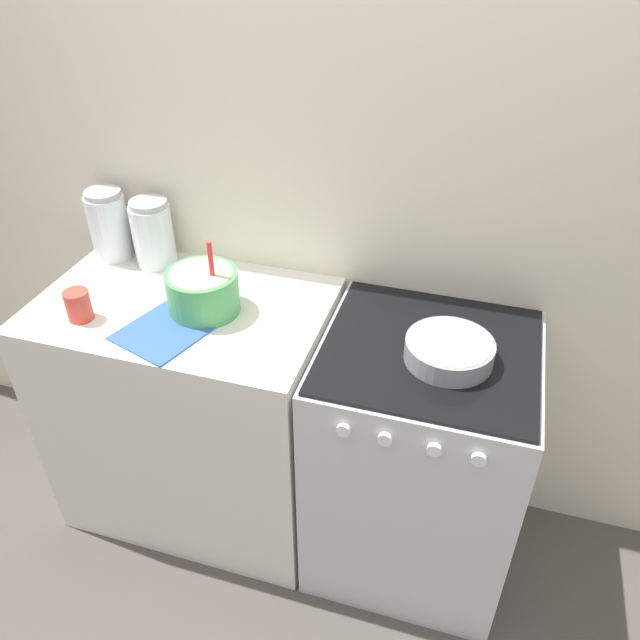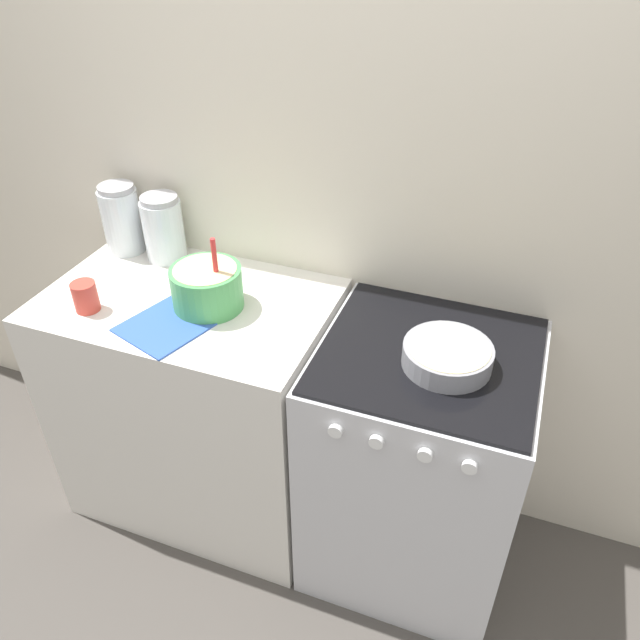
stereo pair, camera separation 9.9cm
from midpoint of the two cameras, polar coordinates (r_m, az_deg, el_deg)
ground_plane at (r=2.42m, az=-1.47°, el=-23.38°), size 12.00×12.00×0.00m
wall_back at (r=2.06m, az=4.77°, el=10.25°), size 4.90×0.05×2.40m
countertop_cabinet at (r=2.38m, az=-9.63°, el=-7.59°), size 0.95×0.62×0.94m
stove at (r=2.18m, az=10.06°, el=-12.75°), size 0.65×0.64×0.94m
mixing_bowl at (r=2.00m, az=-8.92°, el=3.14°), size 0.23×0.23×0.25m
baking_pan at (r=1.80m, az=13.13°, el=-3.19°), size 0.25×0.25×0.07m
storage_jar_left at (r=2.38m, az=-16.46°, el=8.49°), size 0.14×0.14×0.25m
storage_jar_middle at (r=2.29m, az=-12.87°, el=7.81°), size 0.14×0.14×0.24m
tin_can at (r=2.09m, az=-19.40°, el=2.00°), size 0.08×0.08×0.10m
recipe_page at (r=1.98m, az=-12.03°, el=-0.25°), size 0.31×0.35×0.01m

